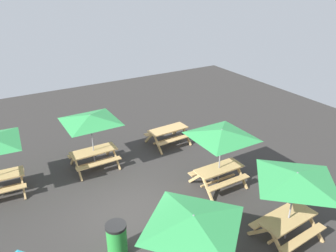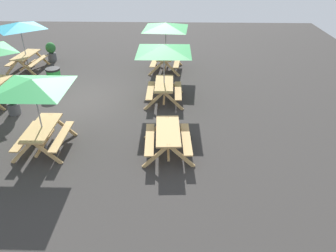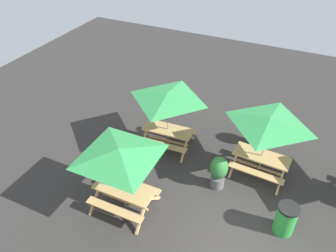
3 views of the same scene
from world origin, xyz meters
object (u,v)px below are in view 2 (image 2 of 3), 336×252
(picnic_table_5, at_px, (20,29))
(trash_bin_green, at_px, (54,79))
(picnic_table_3, at_px, (164,52))
(potted_plant_0, at_px, (11,97))
(picnic_table_1, at_px, (168,136))
(picnic_table_4, at_px, (166,29))
(picnic_table_6, at_px, (33,89))
(potted_plant_2, at_px, (51,51))

(picnic_table_5, bearing_deg, trash_bin_green, 46.20)
(picnic_table_3, xyz_separation_m, picnic_table_5, (-3.45, -6.89, 0.00))
(picnic_table_5, distance_m, potted_plant_0, 5.09)
(potted_plant_0, bearing_deg, picnic_table_5, -163.73)
(picnic_table_1, bearing_deg, picnic_table_3, -178.83)
(picnic_table_1, bearing_deg, potted_plant_0, -114.77)
(picnic_table_4, xyz_separation_m, trash_bin_green, (2.59, -4.63, -1.49))
(picnic_table_6, distance_m, potted_plant_0, 3.27)
(picnic_table_6, distance_m, potted_plant_2, 8.87)
(picnic_table_3, height_order, picnic_table_4, same)
(picnic_table_4, height_order, picnic_table_6, same)
(picnic_table_5, height_order, picnic_table_6, same)
(picnic_table_1, relative_size, potted_plant_0, 1.54)
(potted_plant_0, bearing_deg, picnic_table_3, 102.91)
(picnic_table_5, relative_size, trash_bin_green, 2.38)
(potted_plant_0, bearing_deg, picnic_table_1, 68.07)
(picnic_table_4, distance_m, potted_plant_0, 7.38)
(trash_bin_green, bearing_deg, picnic_table_5, -138.75)
(trash_bin_green, bearing_deg, picnic_table_4, 119.20)
(picnic_table_1, relative_size, potted_plant_2, 1.94)
(picnic_table_3, height_order, potted_plant_0, picnic_table_3)
(picnic_table_5, height_order, trash_bin_green, picnic_table_5)
(picnic_table_4, relative_size, picnic_table_6, 1.00)
(picnic_table_5, xyz_separation_m, potted_plant_0, (4.72, 1.38, -1.32))
(picnic_table_1, bearing_deg, picnic_table_5, -137.42)
(picnic_table_3, height_order, trash_bin_green, picnic_table_3)
(picnic_table_1, distance_m, picnic_table_4, 7.26)
(picnic_table_3, relative_size, potted_plant_0, 2.33)
(trash_bin_green, height_order, potted_plant_2, trash_bin_green)
(picnic_table_1, xyz_separation_m, trash_bin_green, (-4.52, -4.94, -0.07))
(picnic_table_1, bearing_deg, picnic_table_4, 179.61)
(picnic_table_3, height_order, picnic_table_5, same)
(potted_plant_0, bearing_deg, picnic_table_4, 131.29)
(picnic_table_5, bearing_deg, picnic_table_4, 95.59)
(trash_bin_green, relative_size, potted_plant_0, 0.81)
(trash_bin_green, xyz_separation_m, potted_plant_2, (-3.90, -1.47, 0.02))
(trash_bin_green, height_order, potted_plant_0, potted_plant_0)
(picnic_table_5, relative_size, picnic_table_6, 0.83)
(picnic_table_1, bearing_deg, picnic_table_6, -93.93)
(potted_plant_2, bearing_deg, picnic_table_6, 17.34)
(picnic_table_1, distance_m, trash_bin_green, 6.70)
(picnic_table_3, bearing_deg, trash_bin_green, -102.05)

